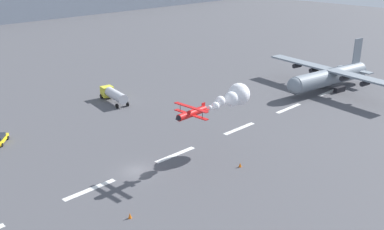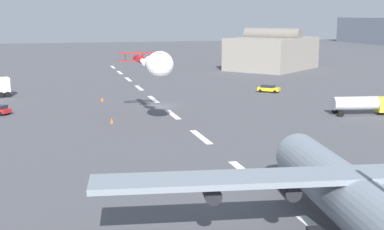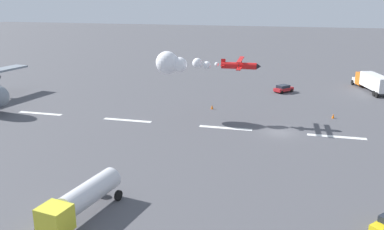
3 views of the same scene
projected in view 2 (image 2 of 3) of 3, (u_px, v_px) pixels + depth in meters
The scene contains 16 objects.
ground_plane at pixel (162, 106), 89.20m from camera, with size 440.00×440.00×0.00m, color #4C4C51.
runway_stripe_0 at pixel (113, 67), 156.81m from camera, with size 8.00×0.90×0.01m, color white.
runway_stripe_1 at pixel (120, 73), 141.78m from camera, with size 8.00×0.90×0.01m, color white.
runway_stripe_2 at pixel (128, 79), 126.76m from camera, with size 8.00×0.90×0.01m, color white.
runway_stripe_3 at pixel (139, 88), 111.74m from camera, with size 8.00×0.90×0.01m, color white.
runway_stripe_4 at pixel (153, 99), 96.71m from camera, with size 8.00×0.90×0.01m, color white.
runway_stripe_5 at pixel (173, 115), 81.69m from camera, with size 8.00×0.90×0.01m, color white.
runway_stripe_6 at pixel (201, 137), 66.66m from camera, with size 8.00×0.90×0.01m, color white.
runway_stripe_7 at pixel (245, 172), 51.64m from camera, with size 8.00×0.90×0.01m, color white.
cargo_transport_plane at pixel (346, 192), 35.81m from camera, with size 25.03×34.73×11.09m.
stunt_biplane_red at pixel (156, 64), 70.59m from camera, with size 16.66×6.31×3.63m.
fuel_tanker_truck at pixel (363, 104), 81.19m from camera, with size 4.11×9.46×2.90m.
airport_staff_sedan at pixel (269, 88), 105.29m from camera, with size 4.17×4.45×1.52m.
hangar_building at pixel (272, 52), 150.13m from camera, with size 30.30×31.36×11.74m.
traffic_cone_near at pixel (102, 99), 94.38m from camera, with size 0.44×0.44×0.75m, color orange.
traffic_cone_far at pixel (112, 121), 75.10m from camera, with size 0.44×0.44×0.75m, color orange.
Camera 2 is at (86.16, -18.14, 15.26)m, focal length 48.85 mm.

